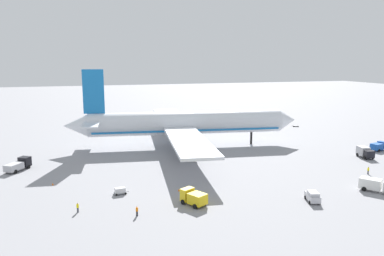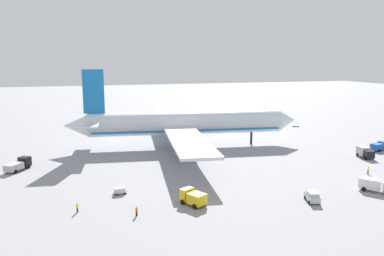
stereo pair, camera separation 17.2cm
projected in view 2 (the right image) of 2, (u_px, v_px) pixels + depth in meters
ground_plane at (187, 146)px, 116.23m from camera, size 600.00×600.00×0.00m
airliner at (183, 123)px, 114.75m from camera, size 70.90×79.31×23.39m
service_truck_0 at (365, 152)px, 102.35m from camera, size 3.22×5.49×2.81m
service_truck_1 at (18, 165)px, 90.66m from camera, size 5.87×7.07×2.74m
service_truck_2 at (193, 197)px, 68.90m from camera, size 4.44×5.37×2.74m
service_truck_3 at (379, 146)px, 110.30m from camera, size 5.54×3.67×2.48m
service_truck_5 at (376, 185)px, 75.74m from camera, size 5.60×6.58×2.52m
service_van at (312, 196)px, 70.48m from camera, size 2.93×4.43×1.97m
baggage_cart_0 at (120, 191)px, 74.56m from camera, size 3.03×1.79×1.28m
baggage_cart_1 at (296, 126)px, 150.50m from camera, size 2.85×2.38×0.40m
baggage_cart_2 at (81, 124)px, 151.18m from camera, size 2.12×2.89×1.54m
ground_worker_0 at (136, 211)px, 64.05m from camera, size 0.54×0.54×1.69m
ground_worker_1 at (368, 171)px, 87.54m from camera, size 0.51×0.51×1.72m
ground_worker_3 at (77, 207)px, 65.59m from camera, size 0.56×0.56×1.71m
traffic_cone_0 at (260, 121)px, 163.61m from camera, size 0.36×0.36×0.55m
traffic_cone_1 at (179, 190)px, 76.29m from camera, size 0.36×0.36×0.55m
traffic_cone_2 at (253, 120)px, 164.13m from camera, size 0.36×0.36×0.55m
traffic_cone_3 at (53, 184)px, 79.95m from camera, size 0.36×0.36×0.55m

